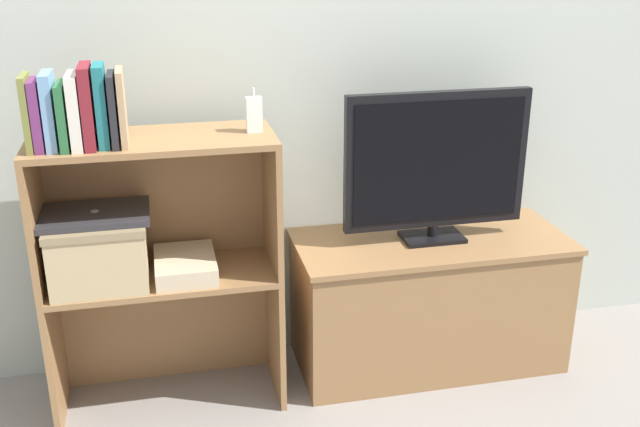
{
  "coord_description": "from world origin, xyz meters",
  "views": [
    {
      "loc": [
        -0.52,
        -2.14,
        1.56
      ],
      "look_at": [
        0.0,
        0.17,
        0.66
      ],
      "focal_mm": 42.0,
      "sensor_mm": 36.0,
      "label": 1
    }
  ],
  "objects_px": {
    "storage_basket_left": "(99,246)",
    "tv": "(437,164)",
    "tv_stand": "(428,300)",
    "book_forest": "(63,116)",
    "book_olive": "(28,113)",
    "book_tan": "(122,108)",
    "book_teal": "(102,106)",
    "book_charcoal": "(113,110)",
    "baby_monitor": "(254,114)",
    "book_maroon": "(88,106)",
    "book_plum": "(38,115)",
    "laptop": "(95,215)",
    "magazine_stack": "(185,265)",
    "book_ivory": "(75,111)",
    "book_skyblue": "(50,111)"
  },
  "relations": [
    {
      "from": "tv",
      "to": "book_ivory",
      "type": "relative_size",
      "value": 3.04
    },
    {
      "from": "book_teal",
      "to": "book_tan",
      "type": "xyz_separation_m",
      "value": [
        0.06,
        0.0,
        -0.01
      ]
    },
    {
      "from": "book_forest",
      "to": "storage_basket_left",
      "type": "bearing_deg",
      "value": 42.25
    },
    {
      "from": "book_forest",
      "to": "book_teal",
      "type": "bearing_deg",
      "value": 0.0
    },
    {
      "from": "tv_stand",
      "to": "book_plum",
      "type": "xyz_separation_m",
      "value": [
        -1.28,
        -0.11,
        0.8
      ]
    },
    {
      "from": "book_tan",
      "to": "baby_monitor",
      "type": "xyz_separation_m",
      "value": [
        0.4,
        0.06,
        -0.06
      ]
    },
    {
      "from": "book_teal",
      "to": "storage_basket_left",
      "type": "bearing_deg",
      "value": 140.28
    },
    {
      "from": "book_maroon",
      "to": "tv",
      "type": "bearing_deg",
      "value": 5.31
    },
    {
      "from": "tv_stand",
      "to": "tv",
      "type": "bearing_deg",
      "value": -90.0
    },
    {
      "from": "tv",
      "to": "book_ivory",
      "type": "bearing_deg",
      "value": -174.85
    },
    {
      "from": "book_teal",
      "to": "baby_monitor",
      "type": "bearing_deg",
      "value": 7.82
    },
    {
      "from": "book_olive",
      "to": "magazine_stack",
      "type": "distance_m",
      "value": 0.68
    },
    {
      "from": "laptop",
      "to": "magazine_stack",
      "type": "relative_size",
      "value": 1.26
    },
    {
      "from": "book_charcoal",
      "to": "book_ivory",
      "type": "bearing_deg",
      "value": -180.0
    },
    {
      "from": "storage_basket_left",
      "to": "tv",
      "type": "bearing_deg",
      "value": 2.87
    },
    {
      "from": "tv",
      "to": "book_teal",
      "type": "bearing_deg",
      "value": -174.5
    },
    {
      "from": "book_charcoal",
      "to": "magazine_stack",
      "type": "distance_m",
      "value": 0.57
    },
    {
      "from": "book_maroon",
      "to": "book_tan",
      "type": "bearing_deg",
      "value": 0.0
    },
    {
      "from": "tv_stand",
      "to": "book_forest",
      "type": "bearing_deg",
      "value": -174.93
    },
    {
      "from": "book_olive",
      "to": "book_charcoal",
      "type": "distance_m",
      "value": 0.24
    },
    {
      "from": "storage_basket_left",
      "to": "book_tan",
      "type": "bearing_deg",
      "value": -22.51
    },
    {
      "from": "book_teal",
      "to": "baby_monitor",
      "type": "height_order",
      "value": "book_teal"
    },
    {
      "from": "book_maroon",
      "to": "book_tan",
      "type": "xyz_separation_m",
      "value": [
        0.1,
        0.0,
        -0.01
      ]
    },
    {
      "from": "tv_stand",
      "to": "book_teal",
      "type": "bearing_deg",
      "value": -174.42
    },
    {
      "from": "book_olive",
      "to": "book_forest",
      "type": "relative_size",
      "value": 1.14
    },
    {
      "from": "book_teal",
      "to": "book_tan",
      "type": "height_order",
      "value": "book_teal"
    },
    {
      "from": "book_skyblue",
      "to": "book_tan",
      "type": "bearing_deg",
      "value": 0.0
    },
    {
      "from": "book_skyblue",
      "to": "book_maroon",
      "type": "xyz_separation_m",
      "value": [
        0.11,
        0.0,
        0.01
      ]
    },
    {
      "from": "tv",
      "to": "book_teal",
      "type": "xyz_separation_m",
      "value": [
        -1.1,
        -0.11,
        0.28
      ]
    },
    {
      "from": "tv",
      "to": "baby_monitor",
      "type": "height_order",
      "value": "baby_monitor"
    },
    {
      "from": "tv_stand",
      "to": "book_skyblue",
      "type": "relative_size",
      "value": 4.44
    },
    {
      "from": "book_teal",
      "to": "tv_stand",
      "type": "bearing_deg",
      "value": 5.58
    },
    {
      "from": "tv",
      "to": "book_skyblue",
      "type": "distance_m",
      "value": 1.28
    },
    {
      "from": "tv",
      "to": "book_charcoal",
      "type": "relative_size",
      "value": 3.09
    },
    {
      "from": "book_skyblue",
      "to": "book_charcoal",
      "type": "height_order",
      "value": "book_skyblue"
    },
    {
      "from": "book_olive",
      "to": "book_ivory",
      "type": "bearing_deg",
      "value": 0.0
    },
    {
      "from": "book_forest",
      "to": "book_teal",
      "type": "relative_size",
      "value": 0.8
    },
    {
      "from": "book_maroon",
      "to": "magazine_stack",
      "type": "relative_size",
      "value": 0.91
    },
    {
      "from": "tv_stand",
      "to": "laptop",
      "type": "height_order",
      "value": "laptop"
    },
    {
      "from": "tv",
      "to": "laptop",
      "type": "xyz_separation_m",
      "value": [
        -1.16,
        -0.06,
        -0.07
      ]
    },
    {
      "from": "tv_stand",
      "to": "book_olive",
      "type": "xyz_separation_m",
      "value": [
        -1.31,
        -0.11,
        0.81
      ]
    },
    {
      "from": "storage_basket_left",
      "to": "book_charcoal",
      "type": "bearing_deg",
      "value": -28.08
    },
    {
      "from": "book_forest",
      "to": "storage_basket_left",
      "type": "distance_m",
      "value": 0.45
    },
    {
      "from": "book_ivory",
      "to": "baby_monitor",
      "type": "bearing_deg",
      "value": 6.73
    },
    {
      "from": "tv_stand",
      "to": "baby_monitor",
      "type": "distance_m",
      "value": 0.99
    },
    {
      "from": "book_teal",
      "to": "storage_basket_left",
      "type": "height_order",
      "value": "book_teal"
    },
    {
      "from": "book_maroon",
      "to": "book_plum",
      "type": "bearing_deg",
      "value": 180.0
    },
    {
      "from": "book_plum",
      "to": "book_charcoal",
      "type": "bearing_deg",
      "value": 0.0
    },
    {
      "from": "book_charcoal",
      "to": "baby_monitor",
      "type": "xyz_separation_m",
      "value": [
        0.42,
        0.06,
        -0.05
      ]
    },
    {
      "from": "book_olive",
      "to": "book_tan",
      "type": "bearing_deg",
      "value": 0.0
    }
  ]
}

